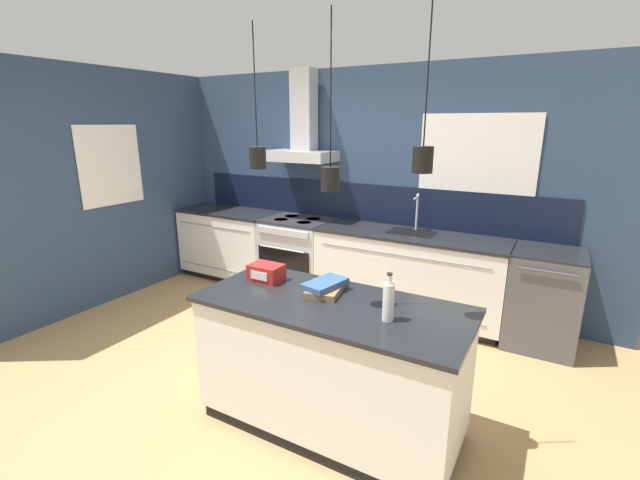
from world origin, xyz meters
TOP-DOWN VIEW (x-y plane):
  - ground_plane at (0.00, 0.00)m, footprint 16.00×16.00m
  - wall_back at (-0.03, 2.00)m, footprint 5.60×2.42m
  - wall_left at (-2.43, 0.70)m, footprint 0.08×3.80m
  - counter_run_left at (-1.71, 1.69)m, footprint 1.32×0.64m
  - counter_run_sink at (0.72, 1.69)m, footprint 1.98×0.64m
  - oven_range at (-0.66, 1.69)m, footprint 0.80×0.66m
  - dishwasher at (2.00, 1.69)m, footprint 0.60×0.65m
  - kitchen_island at (0.83, -0.26)m, footprint 1.75×0.78m
  - bottle_on_island at (1.24, -0.32)m, footprint 0.07×0.07m
  - book_stack at (0.72, -0.12)m, footprint 0.27×0.37m
  - red_supply_box at (0.24, -0.14)m, footprint 0.23×0.17m

SIDE VIEW (x-z plane):
  - ground_plane at x=0.00m, z-range 0.00..0.00m
  - oven_range at x=-0.66m, z-range 0.00..0.91m
  - dishwasher at x=2.00m, z-range 0.00..0.91m
  - kitchen_island at x=0.83m, z-range 0.00..0.91m
  - counter_run_left at x=-1.71m, z-range 0.01..0.92m
  - counter_run_sink at x=0.72m, z-range -0.19..1.11m
  - book_stack at x=0.72m, z-range 0.91..0.99m
  - red_supply_box at x=0.24m, z-range 0.91..1.03m
  - bottle_on_island at x=1.24m, z-range 0.88..1.17m
  - wall_left at x=-2.43m, z-range 0.00..2.60m
  - wall_back at x=-0.03m, z-range 0.06..2.66m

